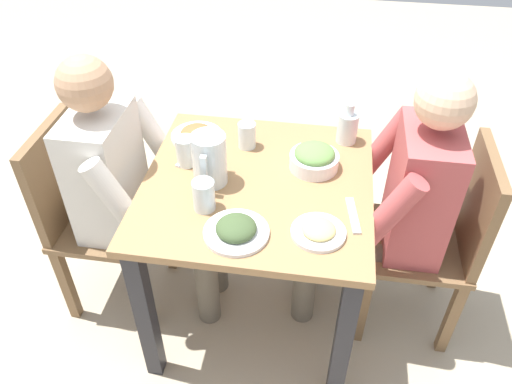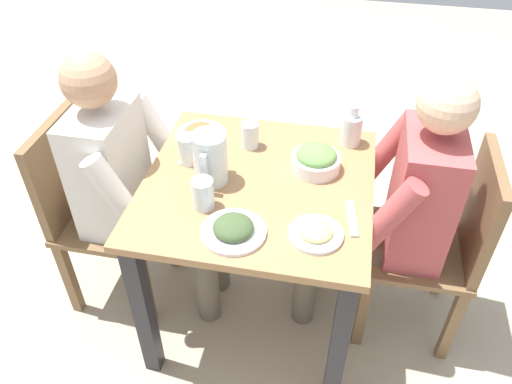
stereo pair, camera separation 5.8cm
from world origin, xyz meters
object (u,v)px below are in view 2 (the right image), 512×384
(chair_near, at_px, (92,205))
(oil_carafe, at_px, (351,131))
(water_pitcher, at_px, (210,158))
(water_glass_by_pitcher, at_px, (250,135))
(diner_far, at_px, (394,205))
(dining_table, at_px, (258,210))
(plate_fries, at_px, (316,233))
(plate_rice_curry, at_px, (201,133))
(diner_near, at_px, (134,184))
(salad_bowl, at_px, (316,159))
(chair_far, at_px, (442,241))
(water_glass_near_right, at_px, (188,150))
(water_glass_far_right, at_px, (203,194))
(plate_dolmas, at_px, (233,229))

(chair_near, xyz_separation_m, oil_carafe, (-0.29, 1.00, 0.30))
(water_pitcher, distance_m, water_glass_by_pitcher, 0.25)
(diner_far, bearing_deg, water_pitcher, -80.53)
(dining_table, height_order, plate_fries, plate_fries)
(plate_rice_curry, distance_m, oil_carafe, 0.59)
(diner_near, xyz_separation_m, salad_bowl, (-0.10, 0.68, 0.14))
(chair_near, relative_size, diner_near, 0.74)
(diner_near, relative_size, plate_rice_curry, 5.66)
(plate_rice_curry, xyz_separation_m, plate_fries, (0.47, 0.51, -0.00))
(dining_table, distance_m, water_glass_by_pitcher, 0.29)
(plate_rice_curry, bearing_deg, chair_far, 81.17)
(diner_far, relative_size, salad_bowl, 6.41)
(water_glass_near_right, bearing_deg, water_glass_far_right, 27.95)
(plate_fries, xyz_separation_m, water_glass_far_right, (-0.07, -0.38, 0.04))
(diner_near, relative_size, diner_far, 1.00)
(plate_rice_curry, bearing_deg, water_pitcher, 23.97)
(plate_rice_curry, height_order, water_glass_near_right, water_glass_near_right)
(salad_bowl, bearing_deg, plate_rice_curry, -104.59)
(water_glass_near_right, bearing_deg, water_pitcher, 51.45)
(chair_near, height_order, water_glass_near_right, chair_near)
(water_glass_far_right, bearing_deg, water_glass_near_right, -152.05)
(chair_far, distance_m, salad_bowl, 0.58)
(diner_near, relative_size, water_glass_by_pitcher, 11.32)
(plate_fries, relative_size, water_glass_near_right, 1.57)
(plate_dolmas, relative_size, oil_carafe, 1.27)
(salad_bowl, xyz_separation_m, water_glass_near_right, (0.05, -0.46, 0.01))
(diner_far, bearing_deg, plate_rice_curry, -101.11)
(water_glass_near_right, bearing_deg, water_glass_by_pitcher, 125.69)
(diner_near, bearing_deg, salad_bowl, 98.40)
(water_glass_near_right, bearing_deg, chair_far, 91.25)
(chair_near, relative_size, water_glass_far_right, 7.88)
(water_glass_far_right, xyz_separation_m, water_glass_near_right, (-0.23, -0.12, 0.00))
(diner_far, bearing_deg, water_glass_by_pitcher, -102.35)
(salad_bowl, xyz_separation_m, water_glass_far_right, (0.28, -0.34, 0.01))
(diner_near, xyz_separation_m, water_pitcher, (0.04, 0.33, 0.20))
(dining_table, bearing_deg, chair_near, -91.37)
(plate_dolmas, relative_size, water_glass_near_right, 1.88)
(water_glass_by_pitcher, bearing_deg, plate_fries, 34.54)
(chair_far, height_order, diner_near, diner_near)
(chair_near, bearing_deg, diner_near, 90.00)
(chair_far, height_order, plate_fries, chair_far)
(chair_near, distance_m, diner_far, 1.19)
(salad_bowl, bearing_deg, water_glass_far_right, -50.82)
(water_glass_near_right, bearing_deg, diner_near, -76.78)
(chair_far, height_order, plate_dolmas, chair_far)
(chair_far, xyz_separation_m, diner_near, (0.07, -1.18, 0.14))
(salad_bowl, height_order, water_glass_far_right, water_glass_far_right)
(salad_bowl, relative_size, plate_fries, 1.03)
(diner_far, height_order, salad_bowl, diner_far)
(chair_far, relative_size, plate_fries, 4.89)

